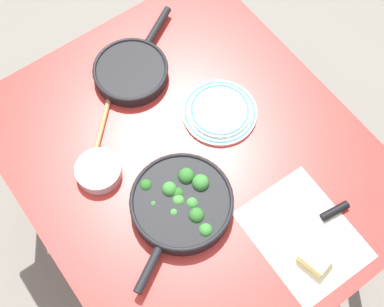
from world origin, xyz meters
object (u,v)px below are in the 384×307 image
at_px(skillet_eggs, 132,71).
at_px(cheese_block, 315,259).
at_px(skillet_broccoli, 182,203).
at_px(prep_bowl_steel, 99,171).
at_px(grater_knife, 319,219).
at_px(dinner_plate_stack, 220,111).
at_px(wooden_spoon, 108,103).

height_order(skillet_eggs, cheese_block, skillet_eggs).
bearing_deg(skillet_eggs, skillet_broccoli, -135.85).
xyz_separation_m(skillet_broccoli, prep_bowl_steel, (0.22, 0.13, -0.01)).
height_order(grater_knife, cheese_block, cheese_block).
bearing_deg(cheese_block, dinner_plate_stack, -8.07).
relative_size(wooden_spoon, prep_bowl_steel, 2.03).
height_order(cheese_block, dinner_plate_stack, cheese_block).
height_order(skillet_broccoli, prep_bowl_steel, skillet_broccoli).
relative_size(cheese_block, prep_bowl_steel, 0.67).
distance_m(skillet_broccoli, dinner_plate_stack, 0.32).
height_order(skillet_broccoli, grater_knife, skillet_broccoli).
distance_m(skillet_broccoli, skillet_eggs, 0.47).
relative_size(skillet_eggs, wooden_spoon, 1.35).
relative_size(skillet_eggs, dinner_plate_stack, 1.58).
bearing_deg(skillet_eggs, dinner_plate_stack, -92.86).
bearing_deg(cheese_block, prep_bowl_steel, 30.72).
distance_m(cheese_block, prep_bowl_steel, 0.64).
bearing_deg(dinner_plate_stack, grater_knife, -178.01).
bearing_deg(skillet_eggs, prep_bowl_steel, -168.70).
distance_m(grater_knife, prep_bowl_steel, 0.63).
distance_m(wooden_spoon, cheese_block, 0.76).
bearing_deg(grater_knife, dinner_plate_stack, -80.05).
relative_size(skillet_broccoli, prep_bowl_steel, 2.93).
xyz_separation_m(dinner_plate_stack, prep_bowl_steel, (0.04, 0.40, 0.01)).
height_order(skillet_eggs, wooden_spoon, skillet_eggs).
relative_size(skillet_broccoli, dinner_plate_stack, 1.69).
relative_size(dinner_plate_stack, prep_bowl_steel, 1.74).
xyz_separation_m(skillet_broccoli, skillet_eggs, (0.45, -0.13, -0.01)).
height_order(wooden_spoon, cheese_block, cheese_block).
bearing_deg(grater_knife, skillet_eggs, -69.82).
distance_m(cheese_block, dinner_plate_stack, 0.51).
bearing_deg(prep_bowl_steel, grater_knife, -138.92).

